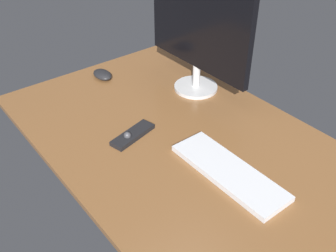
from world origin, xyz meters
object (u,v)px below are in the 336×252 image
at_px(monitor, 199,24).
at_px(media_remote, 132,135).
at_px(computer_mouse, 102,75).
at_px(keyboard, 228,172).

relative_size(monitor, media_remote, 2.86).
relative_size(computer_mouse, media_remote, 0.58).
distance_m(keyboard, computer_mouse, 0.78).
relative_size(monitor, keyboard, 1.30).
xyz_separation_m(computer_mouse, media_remote, (0.44, -0.14, -0.01)).
bearing_deg(keyboard, media_remote, -159.62).
distance_m(monitor, computer_mouse, 0.49).
bearing_deg(computer_mouse, media_remote, -17.66).
bearing_deg(media_remote, keyboard, 96.57).
relative_size(keyboard, computer_mouse, 3.80).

